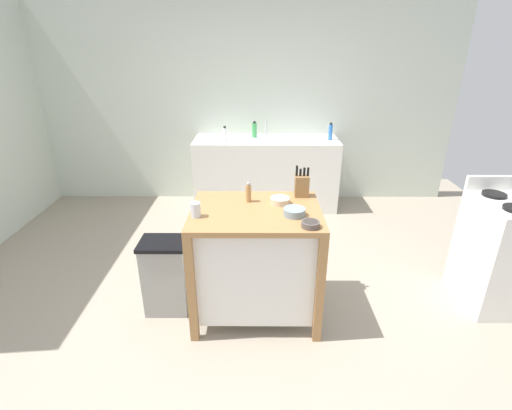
{
  "coord_description": "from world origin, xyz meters",
  "views": [
    {
      "loc": [
        0.15,
        -2.53,
        2.03
      ],
      "look_at": [
        0.14,
        0.18,
        0.86
      ],
      "focal_mm": 26.29,
      "sensor_mm": 36.0,
      "label": 1
    }
  ],
  "objects_px": {
    "drinking_cup": "(196,210)",
    "bottle_hand_soap": "(330,132)",
    "bowl_ceramic_small": "(310,224)",
    "bowl_stoneware_deep": "(294,212)",
    "sink_faucet": "(266,128)",
    "stove": "(507,253)",
    "kitchen_island": "(256,257)",
    "bottle_dish_soap": "(225,134)",
    "trash_bin": "(166,275)",
    "pepper_grinder": "(248,192)",
    "bowl_ceramic_wide": "(280,200)",
    "bottle_spray_cleaner": "(254,130)",
    "knife_block": "(302,185)"
  },
  "relations": [
    {
      "from": "knife_block",
      "to": "trash_bin",
      "type": "distance_m",
      "value": 1.3
    },
    {
      "from": "kitchen_island",
      "to": "bowl_stoneware_deep",
      "type": "bearing_deg",
      "value": -19.62
    },
    {
      "from": "bowl_stoneware_deep",
      "to": "bottle_dish_soap",
      "type": "relative_size",
      "value": 0.86
    },
    {
      "from": "drinking_cup",
      "to": "bottle_hand_soap",
      "type": "relative_size",
      "value": 0.5
    },
    {
      "from": "bowl_stoneware_deep",
      "to": "bottle_hand_soap",
      "type": "height_order",
      "value": "bottle_hand_soap"
    },
    {
      "from": "sink_faucet",
      "to": "bowl_ceramic_small",
      "type": "bearing_deg",
      "value": -84.61
    },
    {
      "from": "bowl_stoneware_deep",
      "to": "bowl_ceramic_wide",
      "type": "bearing_deg",
      "value": 112.72
    },
    {
      "from": "sink_faucet",
      "to": "bottle_hand_soap",
      "type": "distance_m",
      "value": 0.82
    },
    {
      "from": "pepper_grinder",
      "to": "bottle_spray_cleaner",
      "type": "height_order",
      "value": "bottle_spray_cleaner"
    },
    {
      "from": "bowl_stoneware_deep",
      "to": "bottle_hand_soap",
      "type": "relative_size",
      "value": 0.73
    },
    {
      "from": "bottle_dish_soap",
      "to": "bottle_spray_cleaner",
      "type": "xyz_separation_m",
      "value": [
        0.37,
        0.19,
        0.01
      ]
    },
    {
      "from": "bowl_stoneware_deep",
      "to": "pepper_grinder",
      "type": "xyz_separation_m",
      "value": [
        -0.33,
        0.25,
        0.05
      ]
    },
    {
      "from": "bottle_spray_cleaner",
      "to": "trash_bin",
      "type": "bearing_deg",
      "value": -106.87
    },
    {
      "from": "bowl_stoneware_deep",
      "to": "stove",
      "type": "height_order",
      "value": "stove"
    },
    {
      "from": "trash_bin",
      "to": "bottle_dish_soap",
      "type": "bearing_deg",
      "value": 81.2
    },
    {
      "from": "knife_block",
      "to": "bottle_hand_soap",
      "type": "bearing_deg",
      "value": 73.48
    },
    {
      "from": "kitchen_island",
      "to": "bowl_stoneware_deep",
      "type": "distance_m",
      "value": 0.52
    },
    {
      "from": "stove",
      "to": "trash_bin",
      "type": "bearing_deg",
      "value": -177.51
    },
    {
      "from": "bottle_dish_soap",
      "to": "bottle_spray_cleaner",
      "type": "relative_size",
      "value": 0.88
    },
    {
      "from": "pepper_grinder",
      "to": "bottle_spray_cleaner",
      "type": "xyz_separation_m",
      "value": [
        0.03,
        2.14,
        0.02
      ]
    },
    {
      "from": "knife_block",
      "to": "bowl_ceramic_wide",
      "type": "bearing_deg",
      "value": -139.8
    },
    {
      "from": "bowl_ceramic_small",
      "to": "stove",
      "type": "height_order",
      "value": "stove"
    },
    {
      "from": "knife_block",
      "to": "bottle_dish_soap",
      "type": "height_order",
      "value": "knife_block"
    },
    {
      "from": "bowl_ceramic_wide",
      "to": "stove",
      "type": "relative_size",
      "value": 0.14
    },
    {
      "from": "kitchen_island",
      "to": "bowl_ceramic_wide",
      "type": "distance_m",
      "value": 0.48
    },
    {
      "from": "bowl_ceramic_wide",
      "to": "stove",
      "type": "height_order",
      "value": "stove"
    },
    {
      "from": "stove",
      "to": "sink_faucet",
      "type": "bearing_deg",
      "value": 131.48
    },
    {
      "from": "trash_bin",
      "to": "bowl_ceramic_small",
      "type": "bearing_deg",
      "value": -15.51
    },
    {
      "from": "drinking_cup",
      "to": "stove",
      "type": "distance_m",
      "value": 2.53
    },
    {
      "from": "bowl_ceramic_small",
      "to": "drinking_cup",
      "type": "height_order",
      "value": "drinking_cup"
    },
    {
      "from": "kitchen_island",
      "to": "bottle_hand_soap",
      "type": "height_order",
      "value": "bottle_hand_soap"
    },
    {
      "from": "kitchen_island",
      "to": "bottle_spray_cleaner",
      "type": "xyz_separation_m",
      "value": [
        -0.03,
        2.29,
        0.5
      ]
    },
    {
      "from": "bowl_ceramic_wide",
      "to": "trash_bin",
      "type": "relative_size",
      "value": 0.23
    },
    {
      "from": "bowl_ceramic_small",
      "to": "trash_bin",
      "type": "xyz_separation_m",
      "value": [
        -1.09,
        0.3,
        -0.61
      ]
    },
    {
      "from": "bowl_ceramic_small",
      "to": "bottle_spray_cleaner",
      "type": "height_order",
      "value": "bottle_spray_cleaner"
    },
    {
      "from": "drinking_cup",
      "to": "pepper_grinder",
      "type": "height_order",
      "value": "pepper_grinder"
    },
    {
      "from": "bowl_ceramic_small",
      "to": "bowl_stoneware_deep",
      "type": "bearing_deg",
      "value": 116.47
    },
    {
      "from": "bowl_ceramic_small",
      "to": "pepper_grinder",
      "type": "height_order",
      "value": "pepper_grinder"
    },
    {
      "from": "bottle_hand_soap",
      "to": "bottle_spray_cleaner",
      "type": "distance_m",
      "value": 0.96
    },
    {
      "from": "kitchen_island",
      "to": "pepper_grinder",
      "type": "height_order",
      "value": "pepper_grinder"
    },
    {
      "from": "sink_faucet",
      "to": "bowl_ceramic_wide",
      "type": "bearing_deg",
      "value": -88.32
    },
    {
      "from": "bottle_dish_soap",
      "to": "bottle_hand_soap",
      "type": "relative_size",
      "value": 0.85
    },
    {
      "from": "pepper_grinder",
      "to": "bottle_dish_soap",
      "type": "bearing_deg",
      "value": 99.87
    },
    {
      "from": "bowl_ceramic_wide",
      "to": "bottle_spray_cleaner",
      "type": "relative_size",
      "value": 0.72
    },
    {
      "from": "drinking_cup",
      "to": "bottle_dish_soap",
      "type": "bearing_deg",
      "value": 89.41
    },
    {
      "from": "pepper_grinder",
      "to": "trash_bin",
      "type": "relative_size",
      "value": 0.26
    },
    {
      "from": "trash_bin",
      "to": "bottle_hand_soap",
      "type": "distance_m",
      "value": 2.78
    },
    {
      "from": "bowl_stoneware_deep",
      "to": "drinking_cup",
      "type": "bearing_deg",
      "value": -177.93
    },
    {
      "from": "drinking_cup",
      "to": "trash_bin",
      "type": "bearing_deg",
      "value": 154.41
    },
    {
      "from": "kitchen_island",
      "to": "drinking_cup",
      "type": "height_order",
      "value": "drinking_cup"
    }
  ]
}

